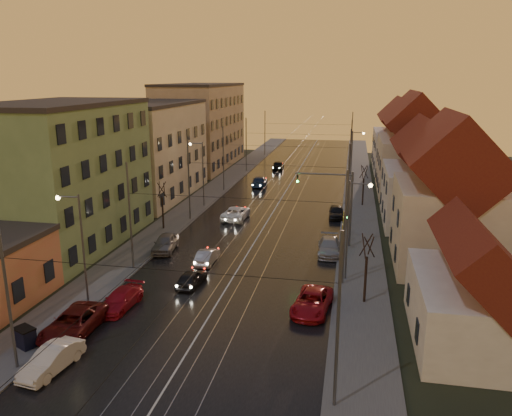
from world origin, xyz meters
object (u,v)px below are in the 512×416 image
Objects in this scene: street_lamp_3 at (354,153)px; parked_left_1 at (73,323)px; driving_car_1 at (207,256)px; parked_right_0 at (312,302)px; parked_left_3 at (165,243)px; driving_car_3 at (260,181)px; driving_car_2 at (236,213)px; parked_left_0 at (52,360)px; street_lamp_0 at (78,239)px; parked_left_2 at (120,300)px; street_lamp_1 at (352,221)px; street_lamp_2 at (201,168)px; parked_right_2 at (336,212)px; driving_car_0 at (191,278)px; traffic_light_mast at (340,199)px; driving_car_4 at (278,165)px; dumpster at (25,338)px; parked_right_1 at (329,247)px.

street_lamp_3 is 50.90m from parked_left_1.
parked_right_0 is at bearing 142.45° from driving_car_1.
street_lamp_3 is 1.79× the size of parked_left_3.
driving_car_3 reaches higher than parked_right_0.
parked_left_3 reaches higher than parked_right_0.
driving_car_2 is 1.31× the size of parked_left_0.
street_lamp_0 is at bearing -165.59° from parked_right_0.
street_lamp_3 is 1.97× the size of parked_left_0.
parked_left_1 is 4.14m from parked_left_2.
street_lamp_1 is 1.00× the size of street_lamp_2.
driving_car_2 is 11.41m from parked_right_2.
driving_car_2 is (5.46, 23.25, -4.15)m from street_lamp_0.
parked_left_3 is 1.11× the size of parked_right_2.
street_lamp_0 is at bearing 40.97° from driving_car_0.
traffic_light_mast is at bearing -88.89° from parked_right_2.
street_lamp_2 reaches higher than parked_left_3.
street_lamp_3 is 2.18× the size of driving_car_0.
traffic_light_mast is at bearing 66.36° from parked_left_0.
driving_car_0 is 50.25m from driving_car_4.
street_lamp_2 is 30.63m from parked_right_0.
street_lamp_2 reaches higher than dumpster.
street_lamp_0 is at bearing 81.44° from driving_car_4.
parked_right_0 is (9.43, -2.56, 0.07)m from driving_car_0.
driving_car_1 is 0.84× the size of parked_left_3.
traffic_light_mast is (-1.11, 8.00, -0.29)m from street_lamp_1.
street_lamp_1 reaches higher than driving_car_4.
driving_car_2 is 27.44m from parked_left_1.
parked_right_1 reaches higher than parked_right_0.
street_lamp_1 is 17.62m from parked_left_3.
street_lamp_2 is 8.34m from driving_car_2.
driving_car_3 is at bearing -87.55° from driving_car_1.
driving_car_1 is 45.39m from driving_car_4.
street_lamp_1 reaches higher than driving_car_3.
driving_car_4 is 43.29m from parked_left_3.
parked_right_0 is (10.89, -38.80, -0.05)m from driving_car_3.
street_lamp_3 is 1.68× the size of parked_right_1.
street_lamp_3 reaches higher than driving_car_4.
parked_left_1 is 1.33× the size of parked_right_2.
driving_car_0 is 8.63m from parked_left_3.
parked_left_3 is at bearing -138.66° from parked_right_2.
street_lamp_2 reaches higher than parked_left_1.
parked_left_0 is at bearing 85.89° from driving_car_2.
traffic_light_mast is 1.45× the size of parked_right_0.
dumpster is at bearing 62.47° from driving_car_0.
driving_car_2 is at bearing 85.47° from driving_car_3.
parked_left_3 is 17.26m from parked_right_0.
traffic_light_mast is 14.51m from parked_right_0.
parked_right_0 is 1.23× the size of parked_right_2.
driving_car_1 is at bearing -109.24° from street_lamp_3.
street_lamp_0 is 1.11× the size of traffic_light_mast.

